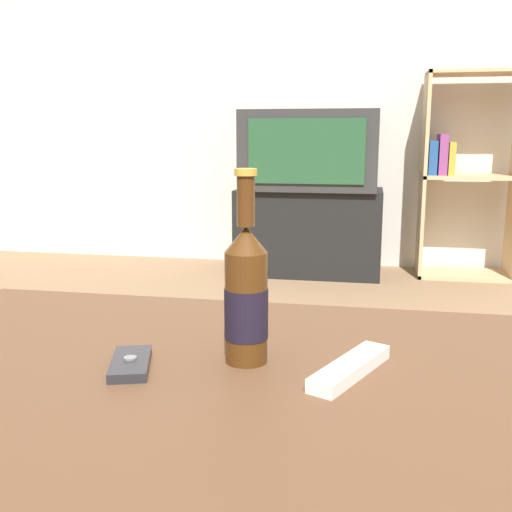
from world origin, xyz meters
name	(u,v)px	position (x,y,z in m)	size (l,w,h in m)	color
back_wall	(340,53)	(0.00, 3.02, 1.30)	(8.00, 0.05, 2.60)	beige
coffee_table	(213,413)	(0.00, 0.00, 0.41)	(1.16, 0.73, 0.48)	brown
tv_stand	(309,231)	(-0.14, 2.73, 0.25)	(0.84, 0.43, 0.50)	black
television	(310,150)	(-0.14, 2.73, 0.73)	(0.77, 0.50, 0.45)	#2D2D2D
bookshelf	(464,173)	(0.73, 2.81, 0.60)	(0.53, 0.30, 1.16)	tan
beer_bottle	(246,295)	(0.04, 0.04, 0.58)	(0.07, 0.07, 0.29)	#47280F
cell_phone	(130,363)	(-0.12, -0.02, 0.49)	(0.09, 0.13, 0.02)	#232328
remote_control	(350,368)	(0.20, 0.02, 0.49)	(0.11, 0.18, 0.02)	white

